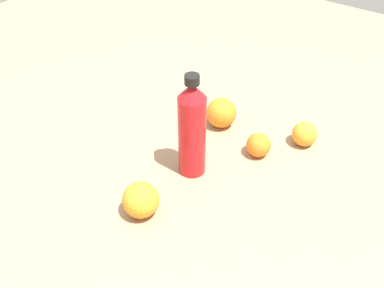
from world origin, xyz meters
The scene contains 6 objects.
ground_plane centered at (0.00, 0.00, 0.00)m, with size 2.40×2.40×0.00m, color #9E7F60.
water_bottle centered at (0.04, 0.02, 0.12)m, with size 0.06×0.06×0.26m.
orange_0 centered at (0.22, 0.27, 0.03)m, with size 0.06×0.06×0.06m, color orange.
orange_1 centered at (0.00, 0.21, 0.04)m, with size 0.08×0.08×0.08m, color orange.
orange_2 centered at (0.14, 0.16, 0.03)m, with size 0.06×0.06×0.06m, color orange.
orange_3 centered at (0.03, -0.16, 0.04)m, with size 0.08×0.08×0.08m, color orange.
Camera 1 is at (0.51, -0.65, 0.75)m, focal length 42.75 mm.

